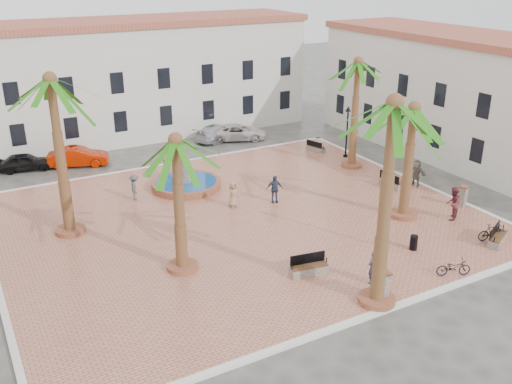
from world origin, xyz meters
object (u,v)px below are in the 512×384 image
(bicycle_b, at_px, (492,232))
(pedestrian_north, at_px, (135,187))
(bench_e, at_px, (391,183))
(lamppost_e, at_px, (347,123))
(bollard_n, at_px, (166,167))
(car_red, at_px, (78,157))
(car_silver, at_px, (218,132))
(pedestrian_east, at_px, (416,173))
(bench_s, at_px, (309,269))
(cyclist_b, at_px, (453,204))
(car_black, at_px, (25,162))
(bollard_e, at_px, (463,196))
(car_white, at_px, (238,132))
(bicycle_a, at_px, (453,267))
(palm_e, at_px, (413,122))
(fountain, at_px, (186,183))
(bollard_se, at_px, (384,285))
(pedestrian_fountain_b, at_px, (274,189))
(palm_s, at_px, (393,126))
(palm_nw, at_px, (52,97))
(lamppost_s, at_px, (387,193))
(bench_ne, at_px, (315,148))
(litter_bin, at_px, (414,243))
(pedestrian_fountain_a, at_px, (233,194))
(palm_ne, at_px, (358,73))
(palm_sw, at_px, (176,157))
(cyclist_a, at_px, (373,267))
(bench_se, at_px, (498,238))

(bicycle_b, xyz_separation_m, pedestrian_north, (-14.62, 14.47, 0.34))
(bench_e, xyz_separation_m, pedestrian_north, (-15.18, 6.04, 0.54))
(bench_e, bearing_deg, pedestrian_north, 66.25)
(lamppost_e, bearing_deg, bollard_n, 169.02)
(bicycle_b, bearing_deg, car_red, 53.73)
(car_silver, bearing_deg, pedestrian_east, -178.06)
(bench_s, relative_size, pedestrian_east, 1.09)
(cyclist_b, distance_m, car_black, 28.71)
(bollard_e, relative_size, car_white, 0.28)
(bicycle_a, xyz_separation_m, cyclist_b, (4.68, 4.52, 0.55))
(palm_e, distance_m, pedestrian_north, 16.78)
(bench_e, bearing_deg, bench_s, 119.32)
(fountain, relative_size, bollard_se, 3.22)
(pedestrian_fountain_b, relative_size, car_black, 0.47)
(palm_s, bearing_deg, palm_nw, 126.97)
(bollard_e, bearing_deg, lamppost_s, -167.56)
(bench_e, relative_size, pedestrian_north, 1.14)
(bench_ne, bearing_deg, lamppost_e, -167.44)
(litter_bin, distance_m, car_white, 21.80)
(pedestrian_fountain_a, xyz_separation_m, car_black, (-9.77, 13.14, -0.31))
(palm_e, height_order, pedestrian_east, palm_e)
(bollard_n, bearing_deg, lamppost_e, -10.98)
(bollard_e, relative_size, car_silver, 0.29)
(pedestrian_north, bearing_deg, bicycle_a, -133.63)
(palm_e, relative_size, bicycle_b, 4.24)
(lamppost_s, distance_m, bollard_se, 5.55)
(fountain, distance_m, bicycle_a, 17.68)
(fountain, xyz_separation_m, bicycle_b, (11.11, -14.82, 0.16))
(palm_ne, distance_m, lamppost_s, 12.85)
(palm_sw, distance_m, cyclist_b, 16.33)
(bicycle_a, bearing_deg, litter_bin, 19.80)
(palm_s, height_order, cyclist_a, palm_s)
(bench_ne, distance_m, cyclist_b, 14.07)
(pedestrian_north, distance_m, car_silver, 13.73)
(palm_nw, height_order, car_silver, palm_nw)
(car_silver, bearing_deg, bench_e, 177.56)
(car_white, bearing_deg, bicycle_b, -151.08)
(fountain, bearing_deg, car_white, 45.61)
(bollard_se, distance_m, cyclist_b, 10.01)
(palm_nw, relative_size, palm_e, 1.29)
(fountain, height_order, cyclist_a, fountain)
(bench_e, bearing_deg, car_silver, 16.28)
(litter_bin, bearing_deg, pedestrian_fountain_b, 109.38)
(bollard_n, xyz_separation_m, pedestrian_fountain_b, (4.12, -7.40, 0.20))
(bench_e, xyz_separation_m, pedestrian_east, (1.57, -0.56, 0.61))
(bench_se, height_order, lamppost_e, lamppost_e)
(pedestrian_fountain_a, bearing_deg, bicycle_b, -68.99)
(fountain, relative_size, bench_s, 2.33)
(palm_e, bearing_deg, car_silver, 97.81)
(bench_se, height_order, pedestrian_fountain_a, pedestrian_fountain_a)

